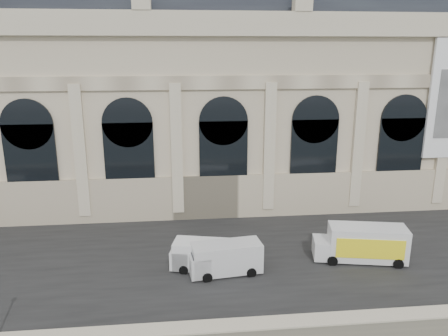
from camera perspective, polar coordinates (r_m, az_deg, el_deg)
The scene contains 7 objects.
quay at distance 63.05m, azimuth 2.34°, elevation -4.52°, with size 160.00×70.00×6.00m, color gray.
street at distance 42.79m, azimuth 6.45°, elevation -10.17°, with size 160.00×24.00×0.06m, color #2D2D2D.
parapet at distance 31.30m, azimuth 11.97°, elevation -19.61°, with size 160.00×1.40×1.21m.
museum at distance 54.80m, azimuth -3.14°, elevation 10.42°, with size 69.00×18.70×29.10m.
van_b at distance 38.08m, azimuth -2.84°, elevation -11.31°, with size 6.14×3.40×2.58m.
van_c at distance 37.33m, azimuth -0.25°, elevation -11.77°, with size 6.29×3.07×2.70m.
box_truck at distance 41.25m, azimuth 17.55°, elevation -9.39°, with size 8.37×4.11×3.23m.
Camera 1 is at (-8.66, -23.68, 24.36)m, focal length 35.00 mm.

